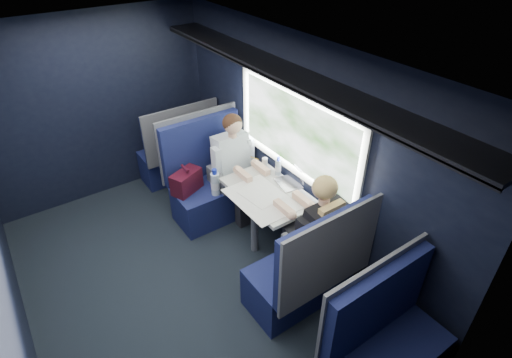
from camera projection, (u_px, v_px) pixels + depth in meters
ground at (184, 284)px, 4.10m from camera, size 2.80×4.20×0.01m
room_shell at (168, 160)px, 3.27m from camera, size 3.00×4.40×2.40m
table at (266, 197)px, 4.21m from camera, size 0.62×1.00×0.74m
seat_bay_near at (211, 183)px, 4.84m from camera, size 1.05×0.62×1.26m
seat_bay_far at (306, 273)px, 3.67m from camera, size 1.04×0.62×1.26m
seat_row_front at (179, 152)px, 5.48m from camera, size 1.04×0.51×1.16m
seat_row_back at (385, 348)px, 3.04m from camera, size 1.04×0.51×1.16m
man at (236, 162)px, 4.68m from camera, size 0.53×0.56×1.32m
woman at (317, 227)px, 3.72m from camera, size 0.53×0.56×1.32m
papers at (261, 199)px, 4.05m from camera, size 0.52×0.74×0.01m
laptop at (292, 178)px, 4.27m from camera, size 0.27×0.33×0.22m
bottle_small at (278, 167)px, 4.38m from camera, size 0.06×0.06×0.22m
cup at (265, 161)px, 4.58m from camera, size 0.06×0.06×0.08m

